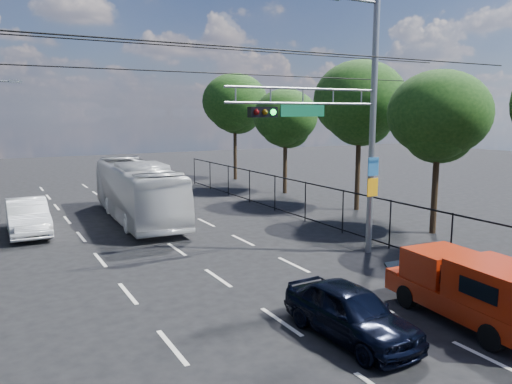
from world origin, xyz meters
TOP-DOWN VIEW (x-y plane):
  - lane_markings at (-0.00, 14.00)m, footprint 6.12×38.00m
  - signal_mast at (5.28, 7.99)m, footprint 6.43×0.39m
  - utility_wires at (0.00, 8.83)m, footprint 22.00×5.04m
  - fence_right at (7.60, 12.17)m, footprint 0.06×34.03m
  - tree_right_b at (11.22, 9.02)m, footprint 4.50×4.50m
  - tree_right_c at (11.82, 15.02)m, footprint 5.10×5.10m
  - tree_right_d at (11.42, 22.02)m, footprint 4.32×4.32m
  - tree_right_e at (11.62, 30.02)m, footprint 5.28×5.28m
  - red_pickup at (4.29, 1.56)m, footprint 2.10×4.92m
  - navy_hatchback at (0.97, 2.39)m, footprint 1.72×3.96m
  - white_bus at (0.25, 18.40)m, footprint 3.04×10.79m
  - white_van at (-4.98, 17.73)m, footprint 1.70×4.80m

SIDE VIEW (x-z plane):
  - lane_markings at x=0.00m, z-range 0.00..0.01m
  - navy_hatchback at x=0.97m, z-range 0.00..1.33m
  - white_van at x=-4.98m, z-range 0.00..1.58m
  - red_pickup at x=4.29m, z-range 0.06..1.85m
  - fence_right at x=7.60m, z-range 0.03..2.03m
  - white_bus at x=0.25m, z-range 0.00..2.97m
  - tree_right_d at x=11.42m, z-range 1.34..8.36m
  - tree_right_b at x=11.22m, z-range 1.40..8.71m
  - signal_mast at x=5.28m, z-range 0.49..9.99m
  - tree_right_c at x=11.82m, z-range 1.59..9.88m
  - tree_right_e at x=11.62m, z-range 1.65..10.23m
  - utility_wires at x=0.00m, z-range 6.86..7.60m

